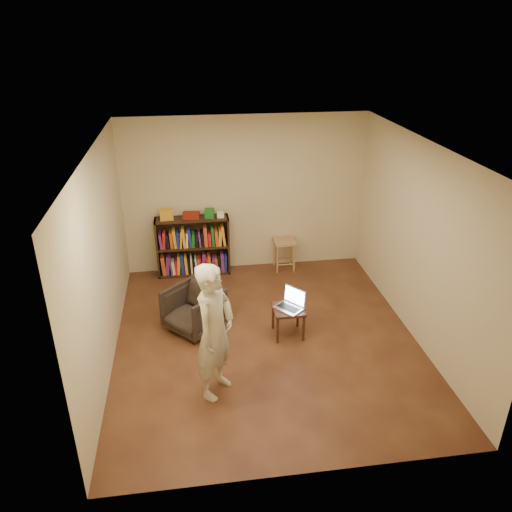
{
  "coord_description": "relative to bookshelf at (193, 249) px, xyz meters",
  "views": [
    {
      "loc": [
        -0.93,
        -5.55,
        3.93
      ],
      "look_at": [
        -0.09,
        0.35,
        1.08
      ],
      "focal_mm": 35.0,
      "sensor_mm": 36.0,
      "label": 1
    }
  ],
  "objects": [
    {
      "name": "box_yellow",
      "position": [
        -0.4,
        -0.01,
        0.65
      ],
      "size": [
        0.22,
        0.17,
        0.17
      ],
      "primitive_type": "cube",
      "rotation": [
        0.0,
        0.0,
        0.07
      ],
      "color": "gold",
      "rests_on": "bookshelf"
    },
    {
      "name": "bookshelf",
      "position": [
        0.0,
        0.0,
        0.0
      ],
      "size": [
        1.2,
        0.3,
        1.0
      ],
      "color": "black",
      "rests_on": "floor"
    },
    {
      "name": "floor",
      "position": [
        0.9,
        -2.09,
        -0.44
      ],
      "size": [
        4.5,
        4.5,
        0.0
      ],
      "primitive_type": "plane",
      "color": "#3F1E14",
      "rests_on": "ground"
    },
    {
      "name": "wall_back",
      "position": [
        0.9,
        0.16,
        0.86
      ],
      "size": [
        4.0,
        0.0,
        4.0
      ],
      "primitive_type": "plane",
      "rotation": [
        1.57,
        0.0,
        0.0
      ],
      "color": "beige",
      "rests_on": "floor"
    },
    {
      "name": "stool",
      "position": [
        1.54,
        -0.06,
        -0.01
      ],
      "size": [
        0.36,
        0.36,
        0.53
      ],
      "color": "#A97752",
      "rests_on": "floor"
    },
    {
      "name": "box_green",
      "position": [
        0.29,
        -0.03,
        0.63
      ],
      "size": [
        0.16,
        0.16,
        0.15
      ],
      "primitive_type": "cube",
      "rotation": [
        0.0,
        0.0,
        -0.12
      ],
      "color": "#1C6A21",
      "rests_on": "bookshelf"
    },
    {
      "name": "box_white",
      "position": [
        0.47,
        -0.03,
        0.6
      ],
      "size": [
        0.11,
        0.11,
        0.09
      ],
      "primitive_type": "cube",
      "rotation": [
        0.0,
        0.0,
        -0.01
      ],
      "color": "white",
      "rests_on": "bookshelf"
    },
    {
      "name": "side_table",
      "position": [
        1.21,
        -2.04,
        -0.09
      ],
      "size": [
        0.41,
        0.41,
        0.42
      ],
      "color": "#321610",
      "rests_on": "floor"
    },
    {
      "name": "wall_left",
      "position": [
        -1.1,
        -2.09,
        0.86
      ],
      "size": [
        0.0,
        4.5,
        4.5
      ],
      "primitive_type": "plane",
      "rotation": [
        1.57,
        0.0,
        1.57
      ],
      "color": "beige",
      "rests_on": "floor"
    },
    {
      "name": "laptop",
      "position": [
        1.25,
        -2.02,
        0.04
      ],
      "size": [
        0.44,
        0.45,
        0.27
      ],
      "rotation": [
        0.0,
        0.0,
        -0.87
      ],
      "color": "silver",
      "rests_on": "side_table"
    },
    {
      "name": "armchair",
      "position": [
        -0.05,
        -1.71,
        -0.13
      ],
      "size": [
        0.95,
        0.95,
        0.62
      ],
      "primitive_type": "imported",
      "rotation": [
        0.0,
        0.0,
        -0.81
      ],
      "color": "#2E251E",
      "rests_on": "floor"
    },
    {
      "name": "ceiling",
      "position": [
        0.9,
        -2.09,
        2.16
      ],
      "size": [
        4.5,
        4.5,
        0.0
      ],
      "primitive_type": "plane",
      "color": "silver",
      "rests_on": "wall_back"
    },
    {
      "name": "red_cloth",
      "position": [
        -0.0,
        -0.01,
        0.6
      ],
      "size": [
        0.28,
        0.22,
        0.09
      ],
      "primitive_type": "cube",
      "rotation": [
        0.0,
        0.0,
        -0.08
      ],
      "color": "maroon",
      "rests_on": "bookshelf"
    },
    {
      "name": "person",
      "position": [
        0.17,
        -3.04,
        0.38
      ],
      "size": [
        0.66,
        0.71,
        1.64
      ],
      "primitive_type": "imported",
      "rotation": [
        0.0,
        0.0,
        0.99
      ],
      "color": "beige",
      "rests_on": "floor"
    },
    {
      "name": "wall_right",
      "position": [
        2.9,
        -2.09,
        0.86
      ],
      "size": [
        0.0,
        4.5,
        4.5
      ],
      "primitive_type": "plane",
      "rotation": [
        1.57,
        0.0,
        -1.57
      ],
      "color": "beige",
      "rests_on": "floor"
    }
  ]
}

